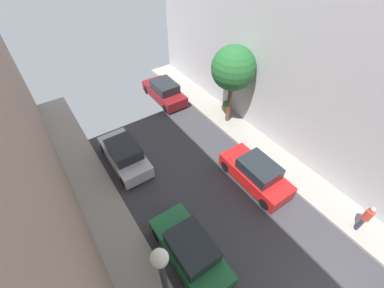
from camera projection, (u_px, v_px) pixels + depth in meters
parked_car_left_3 at (190, 250)px, 10.92m from camera, size 1.78×4.20×1.57m
parked_car_left_4 at (125, 155)px, 15.03m from camera, size 1.78×4.20×1.57m
parked_car_right_3 at (256, 173)px, 14.00m from camera, size 1.78×4.20×1.57m
parked_car_right_4 at (164, 92)px, 19.97m from camera, size 1.78×4.20×1.57m
pedestrian at (366, 217)px, 11.66m from camera, size 0.40×0.36×1.72m
street_tree_1 at (233, 69)px, 15.54m from camera, size 2.78×2.78×5.42m
potted_plant_4 at (227, 105)px, 18.67m from camera, size 0.59×0.59×0.96m
lamp_post at (165, 286)px, 6.91m from camera, size 0.44×0.44×5.92m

